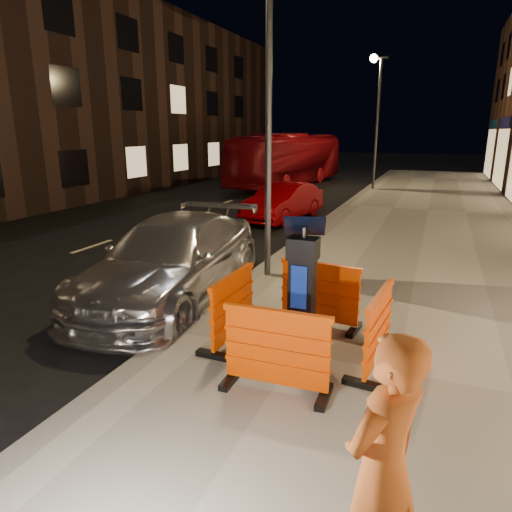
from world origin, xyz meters
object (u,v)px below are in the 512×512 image
at_px(barrier_bldgside, 378,330).
at_px(man, 383,469).
at_px(car_silver, 174,298).
at_px(barrier_back, 320,294).
at_px(car_red, 283,220).
at_px(parking_kiosk, 302,290).
at_px(barrier_front, 277,351).
at_px(bus_doubledecker, 288,185).
at_px(barrier_kerbside, 233,308).

height_order(barrier_bldgside, man, man).
bearing_deg(man, car_silver, -106.65).
distance_m(barrier_back, car_red, 8.95).
bearing_deg(parking_kiosk, barrier_front, -86.38).
height_order(parking_kiosk, barrier_back, parking_kiosk).
relative_size(barrier_back, bus_doubledecker, 0.12).
xyz_separation_m(barrier_bldgside, car_red, (-4.26, 9.24, -0.62)).
bearing_deg(car_red, barrier_front, -63.25).
relative_size(barrier_kerbside, barrier_bldgside, 1.00).
relative_size(barrier_front, bus_doubledecker, 0.12).
bearing_deg(man, barrier_front, -115.46).
height_order(parking_kiosk, bus_doubledecker, parking_kiosk).
xyz_separation_m(barrier_back, barrier_bldgside, (0.95, -0.95, 0.00)).
bearing_deg(barrier_back, barrier_kerbside, -128.38).
bearing_deg(parking_kiosk, man, -61.61).
xyz_separation_m(barrier_kerbside, barrier_bldgside, (1.90, 0.00, 0.00)).
relative_size(barrier_back, barrier_bldgside, 1.00).
distance_m(barrier_front, bus_doubledecker, 20.93).
distance_m(barrier_kerbside, man, 3.64).
relative_size(barrier_front, man, 0.71).
bearing_deg(barrier_bldgside, car_silver, 74.10).
bearing_deg(parking_kiosk, barrier_kerbside, -176.38).
height_order(barrier_kerbside, car_silver, barrier_kerbside).
bearing_deg(bus_doubledecker, barrier_back, -63.69).
relative_size(barrier_back, car_silver, 0.25).
relative_size(barrier_front, barrier_bldgside, 1.00).
height_order(barrier_bldgside, car_silver, barrier_bldgside).
bearing_deg(barrier_back, parking_kiosk, -83.38).
xyz_separation_m(car_silver, bus_doubledecker, (-3.47, 17.53, 0.00)).
xyz_separation_m(barrier_front, barrier_back, (0.00, 1.90, 0.00)).
height_order(barrier_back, barrier_bldgside, same).
relative_size(barrier_kerbside, bus_doubledecker, 0.12).
bearing_deg(man, car_red, -129.29).
xyz_separation_m(barrier_front, car_red, (-3.31, 10.19, -0.62)).
distance_m(parking_kiosk, barrier_kerbside, 1.02).
bearing_deg(barrier_back, barrier_front, -83.38).
xyz_separation_m(barrier_bldgside, man, (0.36, -2.83, 0.39)).
xyz_separation_m(barrier_front, barrier_kerbside, (-0.95, 0.95, 0.00)).
relative_size(barrier_kerbside, car_red, 0.32).
distance_m(parking_kiosk, man, 3.12).
bearing_deg(barrier_kerbside, barrier_front, -133.38).
relative_size(parking_kiosk, barrier_back, 1.40).
relative_size(barrier_bldgside, man, 0.71).
height_order(barrier_front, car_silver, barrier_front).
distance_m(barrier_front, barrier_bldgside, 1.34).
distance_m(barrier_kerbside, car_red, 9.55).
relative_size(parking_kiosk, man, 0.99).
relative_size(barrier_back, barrier_kerbside, 1.00).
bearing_deg(car_red, man, -60.32).
xyz_separation_m(car_red, bus_doubledecker, (-2.95, 9.77, 0.00)).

